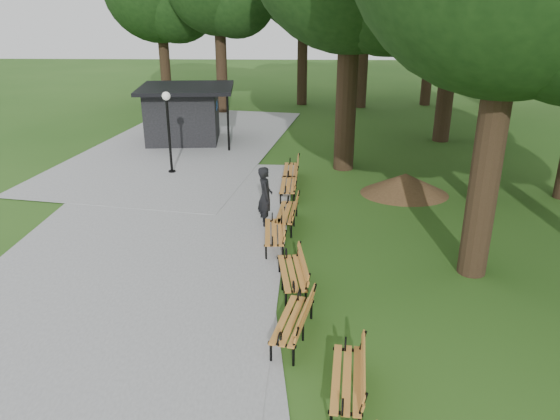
{
  "coord_description": "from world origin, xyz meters",
  "views": [
    {
      "loc": [
        0.21,
        -10.17,
        6.5
      ],
      "look_at": [
        -0.16,
        3.28,
        1.1
      ],
      "focal_mm": 34.42,
      "sensor_mm": 36.0,
      "label": 1
    }
  ],
  "objects_px": {
    "bench_1": "(347,379)",
    "bench_2": "(293,320)",
    "kiosk": "(183,114)",
    "bench_7": "(291,170)",
    "lamp_post": "(168,115)",
    "bench_4": "(274,232)",
    "bench_3": "(292,273)",
    "dirt_mound": "(405,184)",
    "bench_6": "(288,185)",
    "bench_5": "(287,213)",
    "person": "(265,197)"
  },
  "relations": [
    {
      "from": "bench_6",
      "to": "bench_7",
      "type": "bearing_deg",
      "value": 179.89
    },
    {
      "from": "bench_4",
      "to": "bench_5",
      "type": "xyz_separation_m",
      "value": [
        0.33,
        1.44,
        0.0
      ]
    },
    {
      "from": "kiosk",
      "to": "bench_3",
      "type": "distance_m",
      "value": 14.7
    },
    {
      "from": "bench_3",
      "to": "bench_4",
      "type": "distance_m",
      "value": 2.38
    },
    {
      "from": "bench_5",
      "to": "bench_7",
      "type": "relative_size",
      "value": 1.0
    },
    {
      "from": "kiosk",
      "to": "bench_7",
      "type": "xyz_separation_m",
      "value": [
        5.12,
        -5.76,
        -0.88
      ]
    },
    {
      "from": "dirt_mound",
      "to": "bench_6",
      "type": "xyz_separation_m",
      "value": [
        -4.08,
        -0.42,
        0.07
      ]
    },
    {
      "from": "kiosk",
      "to": "bench_4",
      "type": "distance_m",
      "value": 12.36
    },
    {
      "from": "kiosk",
      "to": "bench_1",
      "type": "bearing_deg",
      "value": -74.79
    },
    {
      "from": "bench_2",
      "to": "bench_4",
      "type": "relative_size",
      "value": 1.0
    },
    {
      "from": "kiosk",
      "to": "bench_5",
      "type": "distance_m",
      "value": 11.19
    },
    {
      "from": "bench_1",
      "to": "bench_3",
      "type": "bearing_deg",
      "value": -158.99
    },
    {
      "from": "bench_2",
      "to": "bench_5",
      "type": "xyz_separation_m",
      "value": [
        -0.2,
        5.74,
        0.0
      ]
    },
    {
      "from": "kiosk",
      "to": "bench_4",
      "type": "xyz_separation_m",
      "value": [
        4.71,
        -11.39,
        -0.88
      ]
    },
    {
      "from": "lamp_post",
      "to": "bench_2",
      "type": "relative_size",
      "value": 1.67
    },
    {
      "from": "person",
      "to": "lamp_post",
      "type": "height_order",
      "value": "lamp_post"
    },
    {
      "from": "lamp_post",
      "to": "dirt_mound",
      "type": "xyz_separation_m",
      "value": [
        8.68,
        -2.13,
        -1.91
      ]
    },
    {
      "from": "bench_1",
      "to": "kiosk",
      "type": "bearing_deg",
      "value": -154.02
    },
    {
      "from": "lamp_post",
      "to": "bench_2",
      "type": "bearing_deg",
      "value": -66.13
    },
    {
      "from": "kiosk",
      "to": "bench_1",
      "type": "distance_m",
      "value": 18.51
    },
    {
      "from": "dirt_mound",
      "to": "bench_6",
      "type": "bearing_deg",
      "value": -174.07
    },
    {
      "from": "bench_4",
      "to": "person",
      "type": "bearing_deg",
      "value": -170.45
    },
    {
      "from": "bench_1",
      "to": "bench_3",
      "type": "distance_m",
      "value": 3.83
    },
    {
      "from": "bench_2",
      "to": "dirt_mound",
      "type": "bearing_deg",
      "value": 169.29
    },
    {
      "from": "bench_2",
      "to": "bench_5",
      "type": "bearing_deg",
      "value": -164.62
    },
    {
      "from": "person",
      "to": "dirt_mound",
      "type": "distance_m",
      "value": 5.59
    },
    {
      "from": "kiosk",
      "to": "dirt_mound",
      "type": "xyz_separation_m",
      "value": [
        9.13,
        -6.98,
        -0.95
      ]
    },
    {
      "from": "kiosk",
      "to": "lamp_post",
      "type": "relative_size",
      "value": 1.33
    },
    {
      "from": "person",
      "to": "bench_1",
      "type": "relative_size",
      "value": 0.97
    },
    {
      "from": "bench_7",
      "to": "bench_6",
      "type": "bearing_deg",
      "value": -0.72
    },
    {
      "from": "bench_1",
      "to": "bench_2",
      "type": "height_order",
      "value": "same"
    },
    {
      "from": "person",
      "to": "bench_1",
      "type": "xyz_separation_m",
      "value": [
        1.78,
        -7.53,
        -0.48
      ]
    },
    {
      "from": "bench_2",
      "to": "bench_5",
      "type": "height_order",
      "value": "same"
    },
    {
      "from": "bench_2",
      "to": "bench_5",
      "type": "relative_size",
      "value": 1.0
    },
    {
      "from": "bench_2",
      "to": "bench_4",
      "type": "bearing_deg",
      "value": -159.64
    },
    {
      "from": "bench_4",
      "to": "bench_3",
      "type": "bearing_deg",
      "value": 9.61
    },
    {
      "from": "dirt_mound",
      "to": "bench_1",
      "type": "bearing_deg",
      "value": -105.81
    },
    {
      "from": "lamp_post",
      "to": "bench_4",
      "type": "distance_m",
      "value": 8.02
    },
    {
      "from": "bench_2",
      "to": "bench_7",
      "type": "height_order",
      "value": "same"
    },
    {
      "from": "bench_1",
      "to": "bench_4",
      "type": "bearing_deg",
      "value": -159.91
    },
    {
      "from": "bench_3",
      "to": "bench_4",
      "type": "xyz_separation_m",
      "value": [
        -0.5,
        2.33,
        0.0
      ]
    },
    {
      "from": "bench_4",
      "to": "bench_7",
      "type": "distance_m",
      "value": 5.65
    },
    {
      "from": "bench_3",
      "to": "bench_6",
      "type": "relative_size",
      "value": 1.0
    },
    {
      "from": "lamp_post",
      "to": "bench_6",
      "type": "height_order",
      "value": "lamp_post"
    },
    {
      "from": "bench_6",
      "to": "bench_5",
      "type": "bearing_deg",
      "value": 1.74
    },
    {
      "from": "person",
      "to": "lamp_post",
      "type": "xyz_separation_m",
      "value": [
        -3.94,
        5.04,
        1.35
      ]
    },
    {
      "from": "dirt_mound",
      "to": "bench_6",
      "type": "distance_m",
      "value": 4.1
    },
    {
      "from": "dirt_mound",
      "to": "bench_3",
      "type": "bearing_deg",
      "value": -120.17
    },
    {
      "from": "bench_6",
      "to": "lamp_post",
      "type": "bearing_deg",
      "value": -116.92
    },
    {
      "from": "bench_3",
      "to": "bench_4",
      "type": "height_order",
      "value": "same"
    }
  ]
}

